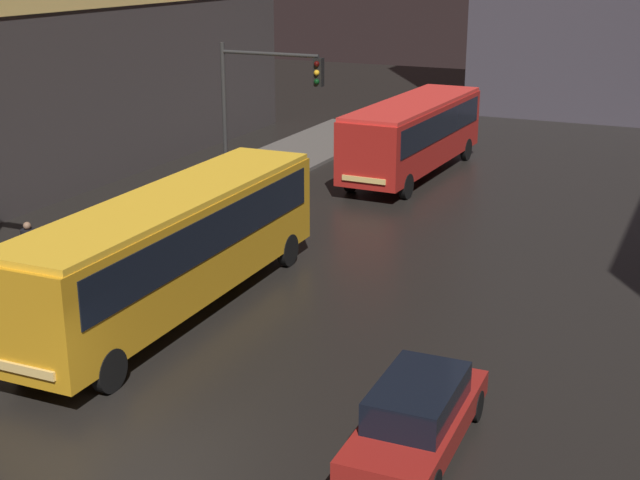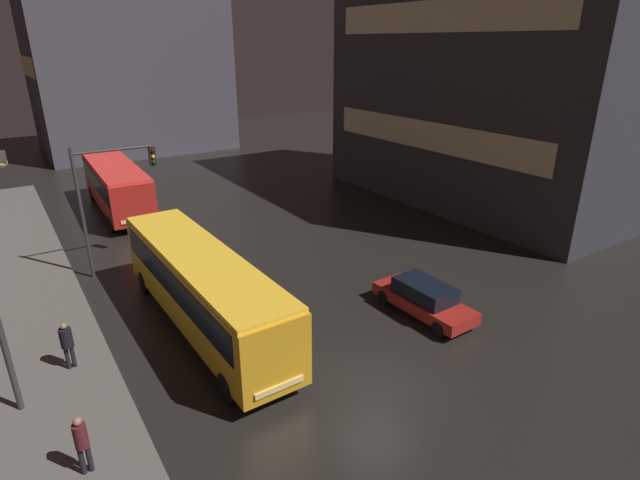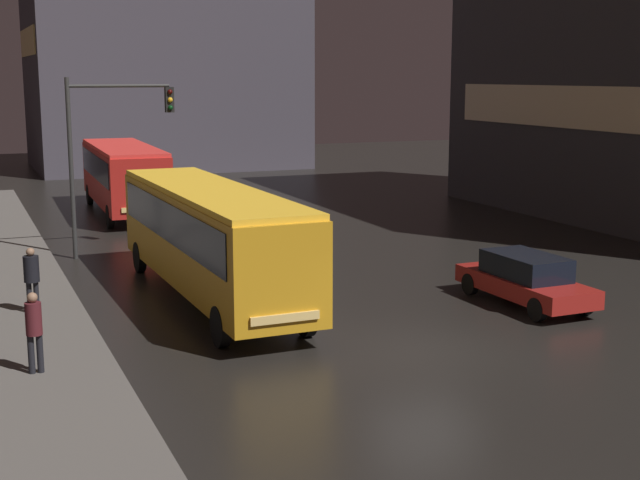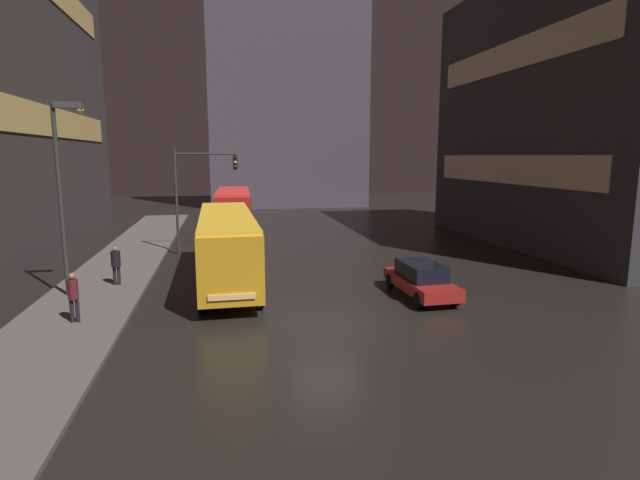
{
  "view_description": "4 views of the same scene",
  "coord_description": "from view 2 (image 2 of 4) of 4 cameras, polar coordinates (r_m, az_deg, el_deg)",
  "views": [
    {
      "loc": [
        9.33,
        -11.92,
        9.22
      ],
      "look_at": [
        0.55,
        7.17,
        2.39
      ],
      "focal_mm": 50.0,
      "sensor_mm": 36.0,
      "label": 1
    },
    {
      "loc": [
        -9.08,
        -10.31,
        10.71
      ],
      "look_at": [
        2.52,
        7.3,
        2.29
      ],
      "focal_mm": 28.0,
      "sensor_mm": 36.0,
      "label": 2
    },
    {
      "loc": [
        -10.09,
        -17.73,
        6.41
      ],
      "look_at": [
        0.12,
        6.85,
        1.47
      ],
      "focal_mm": 50.0,
      "sensor_mm": 36.0,
      "label": 3
    },
    {
      "loc": [
        -3.46,
        -16.75,
        5.92
      ],
      "look_at": [
        1.58,
        9.28,
        1.43
      ],
      "focal_mm": 28.0,
      "sensor_mm": 36.0,
      "label": 4
    }
  ],
  "objects": [
    {
      "name": "ground_plane",
      "position": [
        17.42,
        6.55,
        -16.35
      ],
      "size": [
        120.0,
        120.0,
        0.0
      ],
      "primitive_type": "plane",
      "color": "black"
    },
    {
      "name": "traffic_light_main",
      "position": [
        25.59,
        -23.11,
        5.55
      ],
      "size": [
        3.77,
        0.35,
        6.33
      ],
      "color": "#2D2D2D",
      "rests_on": "ground"
    },
    {
      "name": "pedestrian_near",
      "position": [
        15.07,
        -25.6,
        -20.0
      ],
      "size": [
        0.47,
        0.47,
        1.77
      ],
      "rotation": [
        0.0,
        0.0,
        5.74
      ],
      "color": "black",
      "rests_on": "sidewalk_left"
    },
    {
      "name": "building_right_block",
      "position": [
        36.88,
        18.37,
        17.51
      ],
      "size": [
        10.07,
        21.29,
        17.28
      ],
      "color": "#2D2D33",
      "rests_on": "ground"
    },
    {
      "name": "building_far_backdrop",
      "position": [
        57.09,
        -21.69,
        22.61
      ],
      "size": [
        18.07,
        12.0,
        25.88
      ],
      "color": "#423D47",
      "rests_on": "ground"
    },
    {
      "name": "bus_far",
      "position": [
        35.82,
        -22.22,
        6.02
      ],
      "size": [
        2.95,
        10.52,
        3.19
      ],
      "rotation": [
        0.0,
        0.0,
        3.11
      ],
      "color": "#AD1E19",
      "rests_on": "ground"
    },
    {
      "name": "sidewalk_left",
      "position": [
        22.92,
        -29.38,
        -8.96
      ],
      "size": [
        4.0,
        48.0,
        0.15
      ],
      "color": "#56514C",
      "rests_on": "ground"
    },
    {
      "name": "bus_near",
      "position": [
        19.87,
        -13.33,
        -4.83
      ],
      "size": [
        2.64,
        11.89,
        3.26
      ],
      "rotation": [
        0.0,
        0.0,
        3.16
      ],
      "color": "orange",
      "rests_on": "ground"
    },
    {
      "name": "pedestrian_mid",
      "position": [
        19.35,
        -26.97,
        -10.26
      ],
      "size": [
        0.48,
        0.48,
        1.76
      ],
      "rotation": [
        0.0,
        0.0,
        2.94
      ],
      "color": "black",
      "rests_on": "sidewalk_left"
    },
    {
      "name": "car_taxi",
      "position": [
        21.38,
        11.78,
        -6.53
      ],
      "size": [
        1.85,
        4.62,
        1.45
      ],
      "rotation": [
        0.0,
        0.0,
        3.17
      ],
      "color": "maroon",
      "rests_on": "ground"
    }
  ]
}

